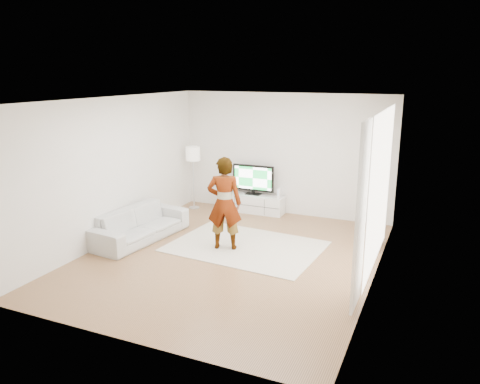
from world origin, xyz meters
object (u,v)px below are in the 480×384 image
at_px(rug, 246,246).
at_px(floor_lamp, 193,156).
at_px(media_console, 253,203).
at_px(player, 224,203).
at_px(sofa, 140,224).
at_px(television, 253,179).

relative_size(rug, floor_lamp, 1.84).
distance_m(media_console, player, 2.56).
relative_size(player, sofa, 0.82).
bearing_deg(media_console, television, 90.00).
xyz_separation_m(rug, player, (-0.33, -0.24, 0.88)).
distance_m(media_console, television, 0.60).
height_order(rug, floor_lamp, floor_lamp).
bearing_deg(television, floor_lamp, -168.55).
distance_m(media_console, rug, 2.32).
height_order(player, floor_lamp, player).
bearing_deg(sofa, media_console, -20.41).
height_order(player, sofa, player).
bearing_deg(rug, floor_lamp, 138.59).
distance_m(television, sofa, 3.03).
distance_m(rug, player, 0.97).
relative_size(rug, player, 1.59).
xyz_separation_m(player, floor_lamp, (-1.86, 2.17, 0.39)).
bearing_deg(player, media_console, -98.44).
height_order(television, player, player).
height_order(media_console, television, television).
bearing_deg(sofa, rug, -71.18).
xyz_separation_m(television, floor_lamp, (-1.44, -0.29, 0.47)).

